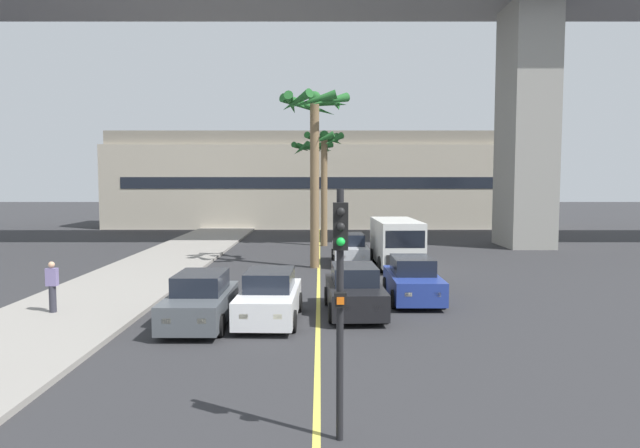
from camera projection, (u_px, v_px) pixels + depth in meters
sidewalk_left at (71, 313)px, 18.45m from camera, size 4.80×80.00×0.15m
lane_stripe_center at (321, 274)px, 26.41m from camera, size 0.14×56.00×0.01m
pier_building_backdrop at (321, 181)px, 53.73m from camera, size 38.29×8.04×8.59m
car_queue_front at (357, 291)px, 18.69m from camera, size 1.95×4.16×1.56m
car_queue_second at (352, 250)px, 29.71m from camera, size 1.86×4.11×1.56m
car_queue_third at (415, 281)px, 20.67m from camera, size 1.85×4.11×1.56m
car_queue_fourth at (272, 298)px, 17.69m from camera, size 1.93×4.15×1.56m
car_queue_fifth at (203, 301)px, 17.20m from camera, size 1.85×4.11×1.56m
delivery_van at (398, 242)px, 28.46m from camera, size 2.26×5.29×2.36m
traffic_light_median_near at (342, 280)px, 9.35m from camera, size 0.24×0.37×4.20m
palm_tree_near_median at (327, 157)px, 37.39m from camera, size 2.69×2.68×7.53m
palm_tree_mid_median at (315, 159)px, 43.07m from camera, size 3.23×3.28×7.26m
palm_tree_far_median at (316, 128)px, 27.94m from camera, size 3.51×3.51×8.61m
pedestrian_near_crosswalk at (55, 286)px, 18.21m from camera, size 0.34×0.22×1.62m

